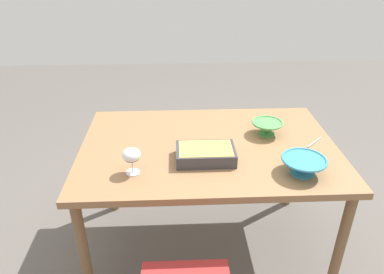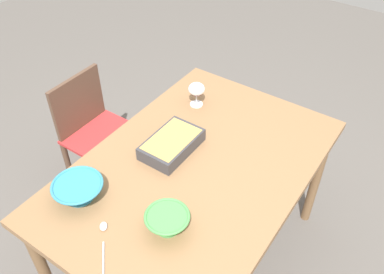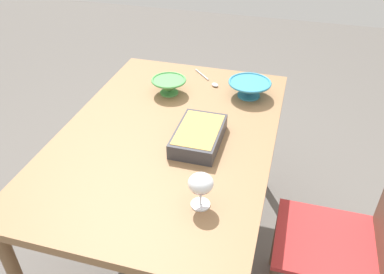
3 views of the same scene
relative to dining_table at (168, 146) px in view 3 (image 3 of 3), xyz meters
The scene contains 8 objects.
ground_plane 0.69m from the dining_table, ahead, with size 8.00×8.00×0.00m, color #5B5651.
dining_table is the anchor object (origin of this frame).
chair 0.87m from the dining_table, 79.64° to the left, with size 0.40×0.44×0.81m.
wine_glass 0.50m from the dining_table, 33.11° to the left, with size 0.09×0.09×0.14m.
casserole_dish 0.19m from the dining_table, 78.79° to the left, with size 0.30×0.19×0.07m.
mixing_bowl 0.38m from the dining_table, 162.88° to the right, with size 0.18×0.18×0.08m.
small_bowl 0.54m from the dining_table, 145.40° to the left, with size 0.22×0.22×0.08m.
serving_spoon 0.53m from the dining_table, behind, with size 0.19×0.18×0.01m.
Camera 3 is at (1.36, 0.50, 1.77)m, focal length 36.86 mm.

